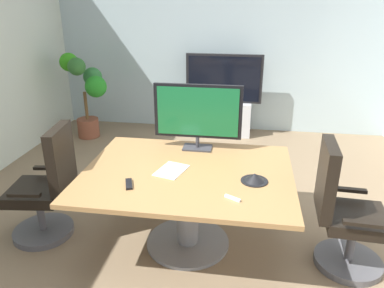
% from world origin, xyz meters
% --- Properties ---
extents(ground_plane, '(7.60, 7.60, 0.00)m').
position_xyz_m(ground_plane, '(0.00, 0.00, 0.00)').
color(ground_plane, '#7A664C').
extents(wall_back_glass_partition, '(5.50, 0.10, 2.90)m').
position_xyz_m(wall_back_glass_partition, '(0.00, 3.30, 1.45)').
color(wall_back_glass_partition, '#9EB2B7').
rests_on(wall_back_glass_partition, ground).
extents(conference_table, '(1.78, 1.38, 0.75)m').
position_xyz_m(conference_table, '(-0.01, -0.03, 0.57)').
color(conference_table, olive).
rests_on(conference_table, ground).
extents(office_chair_left, '(0.62, 0.60, 1.09)m').
position_xyz_m(office_chair_left, '(-1.31, -0.09, 0.46)').
color(office_chair_left, '#4C4C51').
rests_on(office_chair_left, ground).
extents(office_chair_right, '(0.61, 0.58, 1.09)m').
position_xyz_m(office_chair_right, '(1.30, -0.10, 0.46)').
color(office_chair_right, '#4C4C51').
rests_on(office_chair_right, ground).
extents(tv_monitor, '(0.84, 0.18, 0.64)m').
position_xyz_m(tv_monitor, '(0.01, 0.49, 1.10)').
color(tv_monitor, '#333338').
rests_on(tv_monitor, conference_table).
extents(wall_display_unit, '(1.20, 0.36, 1.31)m').
position_xyz_m(wall_display_unit, '(0.08, 2.94, 0.44)').
color(wall_display_unit, '#B7BABC').
rests_on(wall_display_unit, ground).
extents(potted_plant, '(0.75, 0.64, 1.33)m').
position_xyz_m(potted_plant, '(-2.04, 2.50, 0.79)').
color(potted_plant, brown).
rests_on(potted_plant, ground).
extents(conference_phone, '(0.22, 0.22, 0.07)m').
position_xyz_m(conference_phone, '(0.56, -0.13, 0.78)').
color(conference_phone, black).
rests_on(conference_phone, conference_table).
extents(remote_control, '(0.10, 0.18, 0.02)m').
position_xyz_m(remote_control, '(-0.42, -0.35, 0.76)').
color(remote_control, black).
rests_on(remote_control, conference_table).
extents(whiteboard_marker, '(0.12, 0.08, 0.02)m').
position_xyz_m(whiteboard_marker, '(0.40, -0.45, 0.76)').
color(whiteboard_marker, silver).
rests_on(whiteboard_marker, conference_table).
extents(paper_notepad, '(0.28, 0.35, 0.01)m').
position_xyz_m(paper_notepad, '(-0.14, -0.05, 0.75)').
color(paper_notepad, white).
rests_on(paper_notepad, conference_table).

